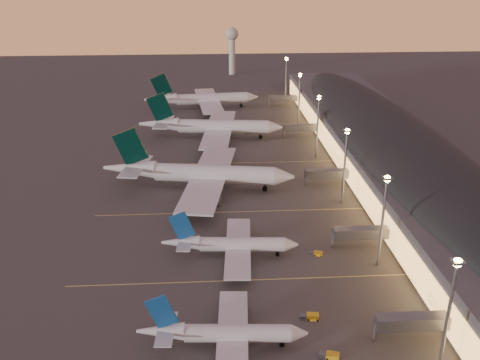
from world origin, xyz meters
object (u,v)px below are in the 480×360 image
at_px(airliner_wide_far, 202,99).
at_px(baggage_tug_b, 310,317).
at_px(airliner_narrow_north, 230,245).
at_px(airliner_wide_near, 198,174).
at_px(baggage_tug_c, 317,253).
at_px(baggage_tug_a, 330,356).
at_px(radar_tower, 232,43).
at_px(airliner_wide_mid, 211,127).
at_px(airliner_narrow_south, 223,333).

bearing_deg(airliner_wide_far, baggage_tug_b, -87.81).
height_order(airliner_narrow_north, airliner_wide_near, airliner_wide_near).
height_order(airliner_wide_near, baggage_tug_c, airliner_wide_near).
distance_m(airliner_wide_far, baggage_tug_a, 202.95).
bearing_deg(airliner_narrow_north, radar_tower, 91.19).
distance_m(radar_tower, baggage_tug_b, 282.50).
xyz_separation_m(airliner_wide_near, airliner_wide_far, (1.13, 111.26, -0.50)).
distance_m(baggage_tug_a, baggage_tug_c, 41.41).
height_order(airliner_wide_mid, radar_tower, radar_tower).
height_order(airliner_wide_far, baggage_tug_b, airliner_wide_far).
relative_size(airliner_wide_near, baggage_tug_a, 15.65).
xyz_separation_m(airliner_narrow_south, baggage_tug_c, (27.13, 36.11, -2.85)).
distance_m(airliner_narrow_south, airliner_wide_near, 85.19).
bearing_deg(airliner_wide_mid, airliner_wide_near, -88.77).
height_order(airliner_narrow_north, baggage_tug_b, airliner_narrow_north).
bearing_deg(airliner_narrow_south, baggage_tug_c, 56.88).
relative_size(airliner_narrow_south, airliner_wide_near, 0.53).
height_order(radar_tower, baggage_tug_c, radar_tower).
bearing_deg(baggage_tug_b, airliner_wide_near, 116.32).
bearing_deg(baggage_tug_c, baggage_tug_b, -85.87).
distance_m(airliner_wide_mid, airliner_wide_far, 53.39).
xyz_separation_m(airliner_wide_mid, airliner_wide_far, (-4.06, 53.24, -0.27)).
distance_m(airliner_narrow_south, baggage_tug_a, 22.51).
bearing_deg(airliner_wide_far, baggage_tug_a, -87.83).
bearing_deg(airliner_narrow_south, airliner_narrow_north, 88.72).
bearing_deg(airliner_narrow_south, baggage_tug_a, -9.00).
relative_size(airliner_wide_mid, radar_tower, 2.02).
distance_m(airliner_wide_far, baggage_tug_b, 189.79).
bearing_deg(baggage_tug_a, radar_tower, 110.01).
height_order(airliner_narrow_south, baggage_tug_c, airliner_narrow_south).
distance_m(airliner_narrow_north, baggage_tug_b, 33.80).
bearing_deg(baggage_tug_a, airliner_wide_mid, 117.58).
xyz_separation_m(airliner_narrow_north, radar_tower, (13.03, 252.50, 18.40)).
height_order(baggage_tug_a, baggage_tug_c, baggage_tug_a).
relative_size(airliner_wide_mid, baggage_tug_a, 15.06).
relative_size(airliner_wide_mid, airliner_wide_far, 1.05).
xyz_separation_m(airliner_wide_far, baggage_tug_b, (24.85, -188.10, -4.56)).
distance_m(airliner_narrow_south, baggage_tug_b, 21.89).
height_order(airliner_wide_mid, baggage_tug_a, airliner_wide_mid).
xyz_separation_m(airliner_wide_far, baggage_tug_a, (26.49, -201.16, -4.58)).
relative_size(airliner_wide_near, radar_tower, 2.10).
xyz_separation_m(airliner_narrow_north, baggage_tug_b, (16.83, -29.16, -2.89)).
bearing_deg(airliner_narrow_south, airliner_wide_near, 97.72).
bearing_deg(radar_tower, airliner_wide_near, -96.18).
xyz_separation_m(airliner_wide_near, airliner_wide_mid, (5.19, 58.02, -0.23)).
bearing_deg(baggage_tug_c, airliner_narrow_south, -108.77).
bearing_deg(airliner_narrow_north, airliner_wide_far, 97.03).
bearing_deg(airliner_wide_far, baggage_tug_c, -84.09).
xyz_separation_m(radar_tower, baggage_tug_a, (5.44, -294.73, -21.32)).
distance_m(baggage_tug_b, baggage_tug_c, 28.86).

